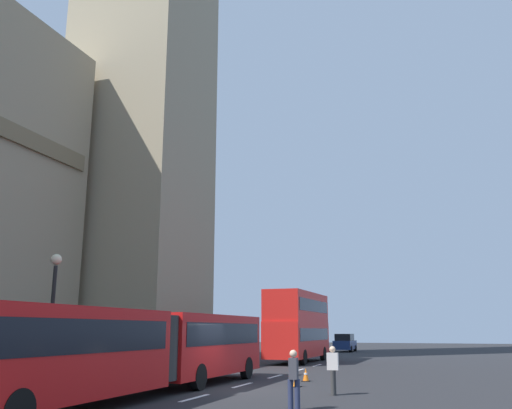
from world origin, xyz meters
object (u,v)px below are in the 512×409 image
(sedan_lead, at_px, (345,343))
(traffic_cone_west, at_px, (296,380))
(traffic_cone_middle, at_px, (306,375))
(pedestrian_near_cones, at_px, (294,377))
(pedestrian_by_kerb, at_px, (333,368))
(double_decker_bus, at_px, (298,324))
(articulated_bus, at_px, (145,345))
(street_lamp, at_px, (52,309))

(sedan_lead, distance_m, traffic_cone_west, 36.94)
(traffic_cone_west, bearing_deg, sedan_lead, 7.12)
(traffic_cone_middle, distance_m, pedestrian_near_cones, 9.04)
(traffic_cone_middle, bearing_deg, pedestrian_near_cones, -167.96)
(pedestrian_near_cones, bearing_deg, traffic_cone_west, 14.59)
(pedestrian_by_kerb, bearing_deg, double_decker_bus, 18.51)
(articulated_bus, height_order, pedestrian_near_cones, articulated_bus)
(sedan_lead, relative_size, pedestrian_by_kerb, 2.60)
(pedestrian_by_kerb, bearing_deg, articulated_bus, 111.08)
(street_lamp, bearing_deg, articulated_bus, -94.60)
(sedan_lead, bearing_deg, traffic_cone_west, -172.88)
(double_decker_bus, bearing_deg, pedestrian_near_cones, -165.40)
(articulated_bus, distance_m, street_lamp, 4.71)
(double_decker_bus, bearing_deg, pedestrian_by_kerb, -161.49)
(pedestrian_near_cones, xyz_separation_m, pedestrian_by_kerb, (4.02, -0.35, 0.00))
(sedan_lead, relative_size, traffic_cone_middle, 7.59)
(traffic_cone_middle, distance_m, pedestrian_by_kerb, 5.33)
(articulated_bus, bearing_deg, pedestrian_near_cones, -104.95)
(double_decker_bus, bearing_deg, traffic_cone_west, -165.39)
(double_decker_bus, bearing_deg, traffic_cone_middle, -163.82)
(traffic_cone_middle, height_order, pedestrian_near_cones, pedestrian_near_cones)
(traffic_cone_west, bearing_deg, traffic_cone_middle, 5.51)
(street_lamp, bearing_deg, traffic_cone_middle, -51.32)
(double_decker_bus, relative_size, pedestrian_near_cones, 5.56)
(sedan_lead, bearing_deg, articulated_bus, -179.64)
(traffic_cone_west, distance_m, street_lamp, 10.22)
(double_decker_bus, xyz_separation_m, street_lamp, (-20.91, 4.50, 0.35))
(traffic_cone_west, height_order, traffic_cone_middle, same)
(traffic_cone_west, distance_m, pedestrian_by_kerb, 3.08)
(articulated_bus, relative_size, street_lamp, 3.43)
(sedan_lead, relative_size, traffic_cone_west, 7.59)
(double_decker_bus, height_order, traffic_cone_west, double_decker_bus)
(traffic_cone_middle, xyz_separation_m, street_lamp, (-6.87, 8.58, 2.77))
(double_decker_bus, relative_size, traffic_cone_middle, 16.20)
(traffic_cone_middle, bearing_deg, articulated_bus, 150.61)
(double_decker_bus, relative_size, traffic_cone_west, 16.20)
(articulated_bus, xyz_separation_m, street_lamp, (0.36, 4.51, 1.31))
(double_decker_bus, height_order, traffic_cone_middle, double_decker_bus)
(street_lamp, bearing_deg, sedan_lead, -5.92)
(articulated_bus, height_order, pedestrian_by_kerb, articulated_bus)
(articulated_bus, distance_m, pedestrian_near_cones, 6.22)
(double_decker_bus, bearing_deg, sedan_lead, 0.73)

